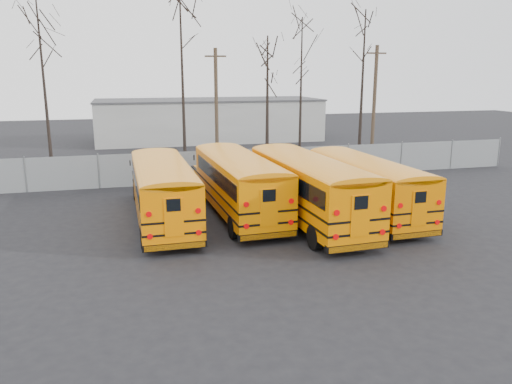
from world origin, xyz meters
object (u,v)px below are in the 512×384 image
object	(u,v)px
bus_c	(307,183)
utility_pole_right	(374,103)
bus_a	(162,186)
bus_d	(364,181)
bus_b	(238,179)
utility_pole_left	(216,108)

from	to	relation	value
bus_c	utility_pole_right	bearing A→B (deg)	50.14
bus_a	utility_pole_right	world-z (taller)	utility_pole_right
bus_d	utility_pole_right	world-z (taller)	utility_pole_right
bus_a	bus_b	world-z (taller)	bus_b
bus_a	bus_c	bearing A→B (deg)	-14.66
utility_pole_left	utility_pole_right	world-z (taller)	utility_pole_right
bus_b	bus_d	bearing A→B (deg)	-17.44
bus_d	utility_pole_left	distance (m)	14.95
bus_d	utility_pole_right	bearing A→B (deg)	59.43
bus_a	bus_c	world-z (taller)	bus_c
bus_b	bus_c	bearing A→B (deg)	-37.89
bus_b	bus_d	xyz separation A→B (m)	(5.82, -1.60, -0.10)
bus_c	bus_d	world-z (taller)	bus_c
bus_c	bus_a	bearing A→B (deg)	163.34
bus_b	utility_pole_right	xyz separation A→B (m)	(13.18, 11.64, 2.70)
bus_d	bus_c	bearing A→B (deg)	-174.14
bus_d	utility_pole_right	size ratio (longest dim) A/B	1.17
bus_c	utility_pole_left	bearing A→B (deg)	93.24
bus_d	bus_b	bearing A→B (deg)	163.12
bus_c	utility_pole_left	xyz separation A→B (m)	(-1.44, 14.41, 2.48)
utility_pole_left	bus_a	bearing A→B (deg)	-96.72
utility_pole_left	utility_pole_right	size ratio (longest dim) A/B	0.96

